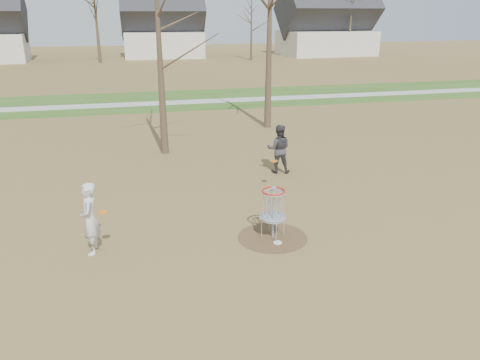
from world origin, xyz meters
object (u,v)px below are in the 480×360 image
object	(u,v)px
player_standing	(90,219)
player_throwing	(279,149)
disc_golf_basket	(273,205)
disc_grounded	(278,243)

from	to	relation	value
player_standing	player_throwing	size ratio (longest dim) A/B	1.01
disc_golf_basket	player_standing	bearing A→B (deg)	176.56
player_standing	disc_golf_basket	distance (m)	4.47
player_standing	disc_golf_basket	bearing A→B (deg)	86.97
player_throwing	disc_grounded	xyz separation A→B (m)	(-1.76, -5.35, -0.86)
player_throwing	disc_golf_basket	size ratio (longest dim) A/B	1.31
disc_grounded	player_standing	bearing A→B (deg)	172.15
disc_grounded	disc_golf_basket	xyz separation A→B (m)	(-0.03, 0.35, 0.89)
disc_grounded	disc_golf_basket	bearing A→B (deg)	94.36
disc_grounded	disc_golf_basket	world-z (taller)	disc_golf_basket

